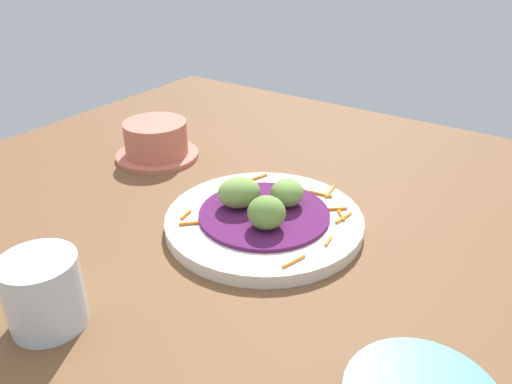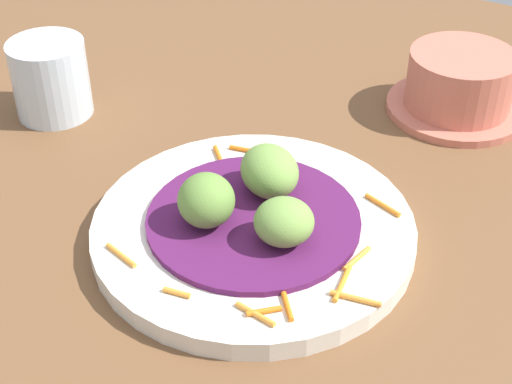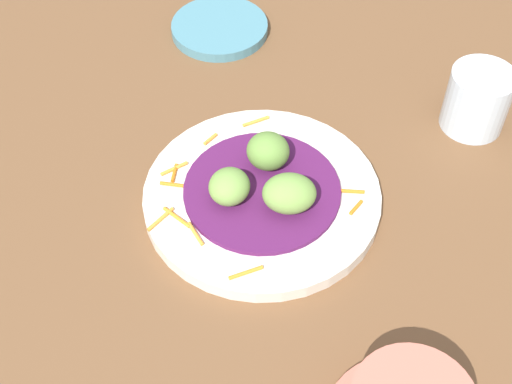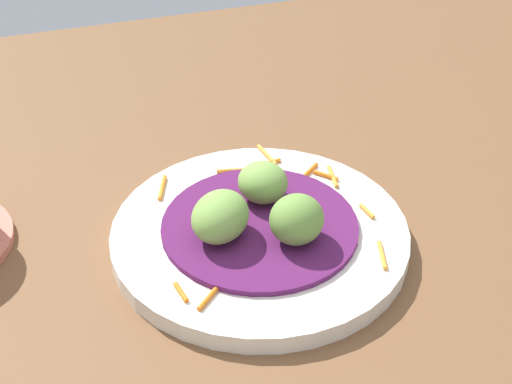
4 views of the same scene
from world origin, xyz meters
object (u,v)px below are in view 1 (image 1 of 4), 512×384
terracotta_bowl (156,141)px  guac_scoop_center (287,193)px  main_plate (264,221)px  guac_scoop_left (267,213)px  guac_scoop_right (239,193)px  water_glass (44,292)px

terracotta_bowl → guac_scoop_center: bearing=170.3°
main_plate → guac_scoop_left: (-2.22, 2.87, 3.44)cm
guac_scoop_right → terracotta_bowl: 25.09cm
guac_scoop_left → terracotta_bowl: same height
guac_scoop_left → terracotta_bowl: 31.36cm
guac_scoop_right → water_glass: water_glass is taller
guac_scoop_right → water_glass: size_ratio=0.74×
terracotta_bowl → water_glass: bearing=119.0°
guac_scoop_right → water_glass: 26.67cm
water_glass → terracotta_bowl: bearing=-61.0°
main_plate → guac_scoop_center: size_ratio=5.64×
guac_scoop_center → terracotta_bowl: bearing=-9.7°
water_glass → main_plate: bearing=-105.9°
guac_scoop_left → water_glass: water_glass is taller
main_plate → water_glass: bearing=74.1°
main_plate → guac_scoop_right: (3.59, 0.49, 3.37)cm
guac_scoop_center → guac_scoop_right: (4.96, 3.85, 0.22)cm
guac_scoop_left → guac_scoop_right: bearing=-22.2°
main_plate → guac_scoop_right: 4.95cm
guac_scoop_center → terracotta_bowl: 28.89cm
main_plate → guac_scoop_left: bearing=127.8°
main_plate → guac_scoop_right: bearing=7.8°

